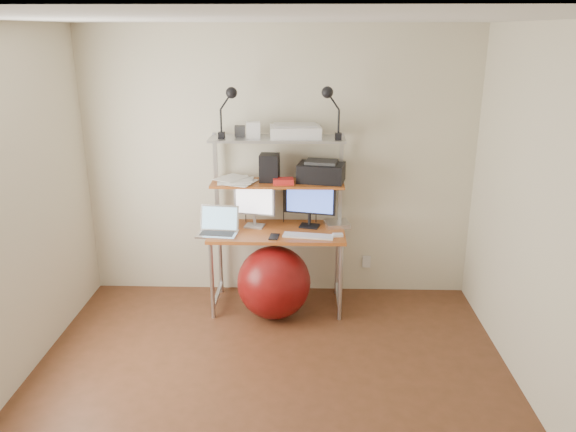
{
  "coord_description": "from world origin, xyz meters",
  "views": [
    {
      "loc": [
        0.23,
        -3.26,
        2.44
      ],
      "look_at": [
        0.11,
        1.15,
        0.97
      ],
      "focal_mm": 35.0,
      "sensor_mm": 36.0,
      "label": 1
    }
  ],
  "objects_px": {
    "monitor_silver": "(254,203)",
    "monitor_black": "(310,201)",
    "laptop": "(219,228)",
    "exercise_ball": "(274,282)",
    "printer": "(321,172)"
  },
  "relations": [
    {
      "from": "monitor_silver",
      "to": "monitor_black",
      "type": "height_order",
      "value": "monitor_black"
    },
    {
      "from": "laptop",
      "to": "exercise_ball",
      "type": "relative_size",
      "value": 0.57
    },
    {
      "from": "printer",
      "to": "exercise_ball",
      "type": "xyz_separation_m",
      "value": [
        -0.41,
        -0.36,
        -0.92
      ]
    },
    {
      "from": "laptop",
      "to": "printer",
      "type": "relative_size",
      "value": 0.83
    },
    {
      "from": "monitor_silver",
      "to": "monitor_black",
      "type": "relative_size",
      "value": 0.88
    },
    {
      "from": "monitor_black",
      "to": "laptop",
      "type": "xyz_separation_m",
      "value": [
        -0.8,
        -0.21,
        -0.18
      ]
    },
    {
      "from": "laptop",
      "to": "exercise_ball",
      "type": "height_order",
      "value": "laptop"
    },
    {
      "from": "exercise_ball",
      "to": "monitor_silver",
      "type": "bearing_deg",
      "value": 121.15
    },
    {
      "from": "printer",
      "to": "exercise_ball",
      "type": "bearing_deg",
      "value": -127.63
    },
    {
      "from": "monitor_silver",
      "to": "exercise_ball",
      "type": "distance_m",
      "value": 0.73
    },
    {
      "from": "monitor_silver",
      "to": "exercise_ball",
      "type": "relative_size",
      "value": 0.64
    },
    {
      "from": "monitor_black",
      "to": "laptop",
      "type": "bearing_deg",
      "value": -152.31
    },
    {
      "from": "monitor_silver",
      "to": "laptop",
      "type": "height_order",
      "value": "monitor_silver"
    },
    {
      "from": "monitor_silver",
      "to": "exercise_ball",
      "type": "bearing_deg",
      "value": -47.95
    },
    {
      "from": "monitor_black",
      "to": "laptop",
      "type": "relative_size",
      "value": 1.27
    }
  ]
}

